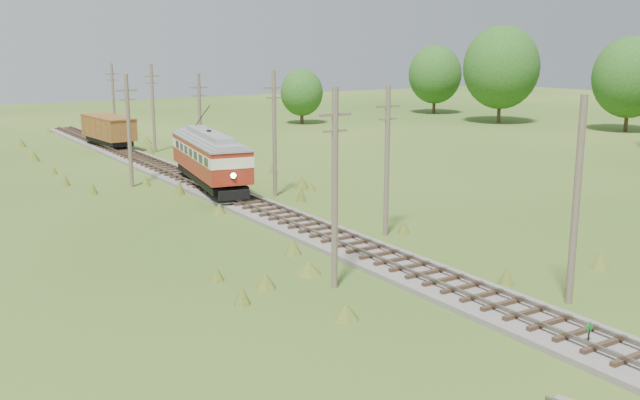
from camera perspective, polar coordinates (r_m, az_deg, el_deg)
ground at (r=27.29m, az=23.43°, el=-11.90°), size 260.00×260.00×0.00m
railbed_main at (r=53.08m, az=-8.20°, el=0.70°), size 3.60×96.00×0.57m
switch_marker at (r=27.68m, az=20.72°, el=-9.91°), size 0.45×0.06×1.08m
streetcar at (r=53.76m, az=-8.82°, el=3.58°), size 5.14×13.12×5.93m
gondola at (r=78.40m, az=-16.57°, el=5.47°), size 3.55×9.00×2.92m
gravel_pile at (r=67.45m, az=-10.03°, el=3.35°), size 2.83×3.00×1.03m
utility_pole_r_1 at (r=31.16m, az=19.81°, el=-0.15°), size 0.30×0.30×8.80m
utility_pole_r_2 at (r=40.39m, az=5.38°, el=3.26°), size 1.60×0.30×8.60m
utility_pole_r_3 at (r=51.12m, az=-3.67°, el=5.40°), size 1.60×0.30×9.00m
utility_pole_r_4 at (r=62.73m, az=-9.58°, el=6.24°), size 1.60×0.30×8.40m
utility_pole_r_5 at (r=74.94m, az=-13.21°, el=7.24°), size 1.60×0.30×8.90m
utility_pole_r_6 at (r=87.24m, az=-16.20°, el=7.68°), size 1.60×0.30×8.70m
utility_pole_l_a at (r=31.25m, az=1.19°, el=1.04°), size 1.60×0.30×9.00m
utility_pole_l_b at (r=56.42m, az=-15.04°, el=5.44°), size 1.60×0.30×8.60m
tree_right_3 at (r=98.41m, az=23.56°, el=8.98°), size 9.24×9.24×11.90m
tree_right_4 at (r=103.79m, az=14.30°, el=10.24°), size 10.50×10.50×13.53m
tree_right_5 at (r=116.77m, az=9.18°, el=9.88°), size 8.40×8.40×10.82m
tree_mid_b at (r=99.87m, az=-1.47°, el=8.59°), size 5.88×5.88×7.57m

